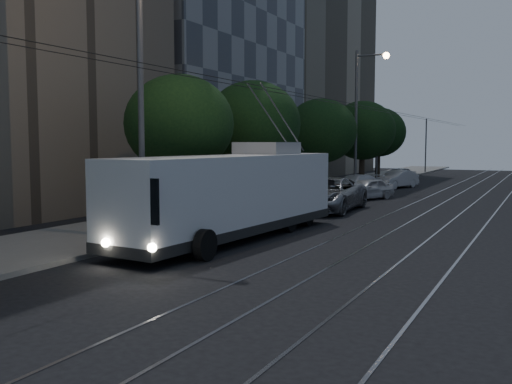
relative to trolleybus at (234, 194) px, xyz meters
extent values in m
plane|color=black|center=(2.90, -2.68, -1.58)|extent=(120.00, 120.00, 0.00)
cube|color=slate|center=(-4.60, 17.32, -1.50)|extent=(5.00, 90.00, 0.15)
cube|color=#92929A|center=(3.18, 17.32, -1.57)|extent=(0.08, 90.00, 0.02)
cube|color=#92929A|center=(4.62, 17.32, -1.57)|extent=(0.08, 90.00, 0.02)
cube|color=#92929A|center=(6.18, 17.32, -1.57)|extent=(0.08, 90.00, 0.02)
cube|color=#92929A|center=(7.62, 17.32, -1.57)|extent=(0.08, 90.00, 0.02)
cylinder|color=black|center=(-0.95, 17.32, 4.02)|extent=(0.02, 90.00, 0.02)
cylinder|color=black|center=(-0.25, 17.32, 4.02)|extent=(0.02, 90.00, 0.02)
cylinder|color=#565659|center=(-2.40, 7.32, 1.42)|extent=(0.14, 0.14, 6.00)
cylinder|color=#565659|center=(-2.40, 27.32, 1.42)|extent=(0.14, 0.14, 6.00)
cylinder|color=#565659|center=(-2.40, 47.32, 1.42)|extent=(0.14, 0.14, 6.00)
cube|color=#3C414D|center=(-16.10, 19.32, 11.42)|extent=(14.00, 18.00, 26.00)
cube|color=gray|center=(-16.10, 39.32, 15.42)|extent=(14.00, 22.00, 34.00)
cube|color=silver|center=(0.00, -0.15, 0.06)|extent=(3.13, 11.23, 2.63)
cube|color=black|center=(0.00, -0.15, -1.11)|extent=(3.17, 11.27, 0.32)
cube|color=black|center=(0.00, 0.31, 0.18)|extent=(3.03, 8.93, 0.97)
cube|color=black|center=(0.00, -5.67, 0.32)|extent=(2.06, 0.22, 1.20)
cube|color=black|center=(0.00, 5.36, 0.27)|extent=(1.86, 0.21, 0.92)
cube|color=#26E62B|center=(0.00, -5.67, 1.15)|extent=(1.48, 0.16, 0.30)
cube|color=gray|center=(0.00, 2.62, 1.61)|extent=(2.09, 2.17, 0.46)
sphere|color=white|center=(-0.79, -5.72, -0.88)|extent=(0.24, 0.24, 0.24)
sphere|color=white|center=(0.79, -5.72, -0.88)|extent=(0.24, 0.24, 0.24)
cylinder|color=#565659|center=(-0.28, 3.59, 2.75)|extent=(0.06, 4.19, 2.60)
cylinder|color=#565659|center=(0.28, 3.59, 2.75)|extent=(0.06, 4.19, 2.60)
cylinder|color=black|center=(-1.13, -3.70, -1.11)|extent=(0.28, 0.92, 0.92)
cylinder|color=black|center=(1.13, -3.70, -1.11)|extent=(0.28, 0.92, 0.92)
cylinder|color=black|center=(-1.13, 2.29, -1.11)|extent=(0.28, 0.92, 0.92)
cylinder|color=black|center=(1.13, 2.29, -1.11)|extent=(0.28, 0.92, 0.92)
cylinder|color=black|center=(-1.13, 4.06, -1.11)|extent=(0.28, 0.92, 0.92)
cylinder|color=black|center=(1.13, 4.06, -1.11)|extent=(0.28, 0.92, 0.92)
imported|color=gray|center=(0.08, 9.28, -0.74)|extent=(3.03, 6.13, 1.67)
imported|color=#B2B2B7|center=(0.20, 15.76, -0.94)|extent=(2.91, 4.02, 1.27)
imported|color=silver|center=(-1.39, 18.33, -0.92)|extent=(3.43, 4.85, 1.30)
imported|color=#BABABE|center=(-0.29, 25.22, -0.93)|extent=(2.70, 4.18, 1.30)
imported|color=silver|center=(-1.35, 30.18, -0.91)|extent=(2.68, 4.23, 1.34)
cylinder|color=#2F241A|center=(-4.10, 2.56, -0.35)|extent=(0.44, 0.44, 2.45)
ellipsoid|color=black|center=(-4.10, 2.56, 2.61)|extent=(4.62, 4.62, 4.16)
cylinder|color=#2F241A|center=(-3.60, 8.33, -0.32)|extent=(0.44, 0.44, 2.51)
ellipsoid|color=black|center=(-3.60, 8.33, 2.76)|extent=(4.87, 4.87, 4.38)
cylinder|color=#2F241A|center=(-4.10, 19.32, -0.40)|extent=(0.44, 0.44, 2.36)
ellipsoid|color=black|center=(-4.10, 19.32, 2.61)|extent=(4.88, 4.88, 4.39)
cylinder|color=#2F241A|center=(-3.60, 27.32, -0.38)|extent=(0.44, 0.44, 2.39)
ellipsoid|color=black|center=(-3.60, 27.32, 2.78)|extent=(5.25, 5.25, 4.72)
cylinder|color=#2F241A|center=(-3.60, 32.03, -0.32)|extent=(0.44, 0.44, 2.51)
ellipsoid|color=black|center=(-3.60, 32.03, 2.72)|extent=(4.77, 4.77, 4.30)
cylinder|color=#565659|center=(-2.30, -2.21, 4.00)|extent=(0.20, 0.20, 11.15)
cylinder|color=#565659|center=(-2.30, 21.39, 3.30)|extent=(0.20, 0.20, 9.75)
cylinder|color=#565659|center=(-1.23, 21.39, 7.78)|extent=(2.14, 0.12, 0.12)
sphere|color=#E1B17C|center=(-0.25, 21.39, 7.69)|extent=(0.44, 0.44, 0.44)
camera|label=1|loc=(9.87, -17.44, 1.84)|focal=40.00mm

